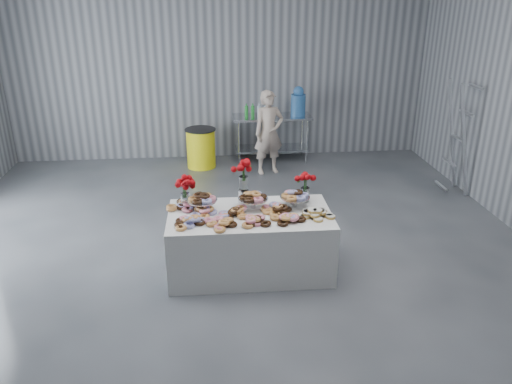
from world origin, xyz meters
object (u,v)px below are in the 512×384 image
trash_barrel (201,148)px  stepladder (458,138)px  person (269,133)px  prep_table (272,130)px  water_jug (298,102)px  display_table (250,242)px

trash_barrel → stepladder: size_ratio=0.40×
person → trash_barrel: person is taller
person → stepladder: stepladder is taller
prep_table → trash_barrel: (-1.37, -0.23, -0.25)m
person → trash_barrel: size_ratio=2.05×
water_jug → person: person is taller
trash_barrel → display_table: bearing=-81.1°
display_table → stepladder: bearing=31.3°
trash_barrel → stepladder: bearing=-21.9°
prep_table → stepladder: size_ratio=0.80×
water_jug → stepladder: stepladder is taller
water_jug → stepladder: bearing=-39.9°
water_jug → person: bearing=-134.1°
display_table → person: bearing=79.4°
prep_table → person: size_ratio=0.99×
display_table → water_jug: water_jug is taller
prep_table → trash_barrel: prep_table is taller
display_table → person: person is taller
prep_table → display_table: bearing=-100.8°
water_jug → trash_barrel: bearing=-172.9°
person → stepladder: (2.91, -1.24, 0.18)m
trash_barrel → prep_table: bearing=9.6°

